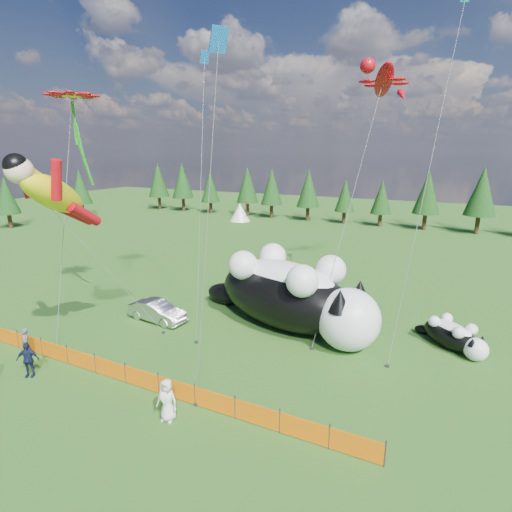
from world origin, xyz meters
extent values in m
plane|color=black|center=(0.00, 0.00, 0.00)|extent=(160.00, 160.00, 0.00)
cylinder|color=#262626|center=(-9.00, -3.00, 0.55)|extent=(0.06, 0.06, 1.10)
cylinder|color=#262626|center=(-7.00, -3.00, 0.55)|extent=(0.06, 0.06, 1.10)
cylinder|color=#262626|center=(-5.00, -3.00, 0.55)|extent=(0.06, 0.06, 1.10)
cylinder|color=#262626|center=(-3.00, -3.00, 0.55)|extent=(0.06, 0.06, 1.10)
cylinder|color=#262626|center=(-1.00, -3.00, 0.55)|extent=(0.06, 0.06, 1.10)
cylinder|color=#262626|center=(1.00, -3.00, 0.55)|extent=(0.06, 0.06, 1.10)
cylinder|color=#262626|center=(3.00, -3.00, 0.55)|extent=(0.06, 0.06, 1.10)
cylinder|color=#262626|center=(5.00, -3.00, 0.55)|extent=(0.06, 0.06, 1.10)
cylinder|color=#262626|center=(7.00, -3.00, 0.55)|extent=(0.06, 0.06, 1.10)
cylinder|color=#262626|center=(9.00, -3.00, 0.55)|extent=(0.06, 0.06, 1.10)
cylinder|color=#262626|center=(11.00, -3.00, 0.55)|extent=(0.06, 0.06, 1.10)
cube|color=#DE6204|center=(-10.00, -3.00, 0.50)|extent=(2.00, 0.04, 0.90)
cube|color=#DE6204|center=(-8.00, -3.00, 0.50)|extent=(2.00, 0.04, 0.90)
cube|color=#DE6204|center=(-6.00, -3.00, 0.50)|extent=(2.00, 0.04, 0.90)
cube|color=#DE6204|center=(-4.00, -3.00, 0.50)|extent=(2.00, 0.04, 0.90)
cube|color=#DE6204|center=(-2.00, -3.00, 0.50)|extent=(2.00, 0.04, 0.90)
cube|color=#DE6204|center=(0.00, -3.00, 0.50)|extent=(2.00, 0.04, 0.90)
cube|color=#DE6204|center=(2.00, -3.00, 0.50)|extent=(2.00, 0.04, 0.90)
cube|color=#DE6204|center=(4.00, -3.00, 0.50)|extent=(2.00, 0.04, 0.90)
cube|color=#DE6204|center=(6.00, -3.00, 0.50)|extent=(2.00, 0.04, 0.90)
cube|color=#DE6204|center=(8.00, -3.00, 0.50)|extent=(2.00, 0.04, 0.90)
cube|color=#DE6204|center=(10.00, -3.00, 0.50)|extent=(2.00, 0.04, 0.90)
ellipsoid|color=black|center=(3.26, 6.52, 1.98)|extent=(10.84, 7.31, 3.97)
ellipsoid|color=white|center=(3.26, 6.52, 2.98)|extent=(8.13, 5.34, 2.42)
sphere|color=white|center=(7.69, 5.17, 1.76)|extent=(3.53, 3.53, 3.53)
sphere|color=#D35276|center=(9.13, 4.74, 1.76)|extent=(0.49, 0.49, 0.49)
ellipsoid|color=black|center=(-1.80, 8.06, 0.77)|extent=(3.40, 2.37, 1.54)
cone|color=black|center=(7.38, 4.16, 3.17)|extent=(1.23, 1.23, 1.23)
cone|color=black|center=(8.00, 6.18, 3.17)|extent=(1.23, 1.23, 1.23)
sphere|color=white|center=(6.00, 7.18, 3.86)|extent=(1.85, 1.85, 1.85)
sphere|color=white|center=(5.17, 4.44, 3.86)|extent=(1.85, 1.85, 1.85)
sphere|color=white|center=(1.57, 8.53, 3.86)|extent=(1.85, 1.85, 1.85)
sphere|color=white|center=(0.74, 5.79, 3.86)|extent=(1.85, 1.85, 1.85)
ellipsoid|color=black|center=(12.89, 7.90, 0.70)|extent=(3.72, 3.48, 1.39)
ellipsoid|color=white|center=(12.89, 7.90, 1.05)|extent=(2.77, 2.57, 0.85)
sphere|color=white|center=(14.14, 6.87, 0.62)|extent=(1.24, 1.24, 1.24)
sphere|color=#D35276|center=(14.55, 6.53, 0.62)|extent=(0.17, 0.17, 0.17)
ellipsoid|color=black|center=(11.46, 9.09, 0.27)|extent=(1.18, 1.11, 0.54)
cone|color=black|center=(13.91, 6.58, 1.12)|extent=(0.43, 0.43, 0.43)
cone|color=black|center=(14.38, 7.15, 1.12)|extent=(0.43, 0.43, 0.43)
sphere|color=white|center=(13.87, 7.75, 1.36)|extent=(0.65, 0.65, 0.65)
sphere|color=white|center=(13.23, 6.97, 1.36)|extent=(0.65, 0.65, 0.65)
sphere|color=white|center=(12.61, 8.78, 1.36)|extent=(0.65, 0.65, 0.65)
sphere|color=white|center=(11.97, 8.01, 1.36)|extent=(0.65, 0.65, 0.65)
imported|color=#B5B5BA|center=(-4.40, 3.46, 0.67)|extent=(4.18, 1.76, 1.34)
imported|color=#545559|center=(-7.38, -3.60, 0.89)|extent=(0.75, 0.60, 1.78)
imported|color=#151B3A|center=(-5.73, -4.64, 0.90)|extent=(1.18, 1.02, 1.80)
imported|color=silver|center=(2.53, -4.30, 0.93)|extent=(0.98, 0.70, 1.86)
cylinder|color=#595959|center=(-4.08, -0.14, 4.48)|extent=(0.03, 0.03, 10.04)
cube|color=#262626|center=(-2.85, 2.08, 0.08)|extent=(0.15, 0.15, 0.16)
cylinder|color=#595959|center=(6.66, 8.46, 7.67)|extent=(0.03, 0.03, 17.43)
cube|color=#262626|center=(5.98, 4.11, 0.08)|extent=(0.15, 0.15, 0.16)
cylinder|color=#595959|center=(-7.45, -0.30, 7.07)|extent=(0.03, 0.03, 14.81)
cube|color=#262626|center=(-6.35, -2.70, 0.08)|extent=(0.15, 0.15, 0.16)
cube|color=#1F9C1C|center=(-8.56, 2.10, 11.18)|extent=(0.22, 0.22, 4.93)
cylinder|color=#595959|center=(-1.51, 4.65, 8.31)|extent=(0.03, 0.03, 17.37)
cube|color=#262626|center=(-0.32, 1.91, 0.08)|extent=(0.15, 0.15, 0.16)
cylinder|color=#595959|center=(10.83, 7.32, 9.45)|extent=(0.03, 0.03, 19.77)
cube|color=#262626|center=(10.09, 4.06, 0.08)|extent=(0.15, 0.15, 0.16)
cylinder|color=#595959|center=(3.75, -2.89, 7.30)|extent=(0.03, 0.03, 14.37)
cube|color=#262626|center=(3.03, -2.99, 0.08)|extent=(0.15, 0.15, 0.16)
camera|label=1|loc=(12.11, -15.53, 10.81)|focal=28.00mm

